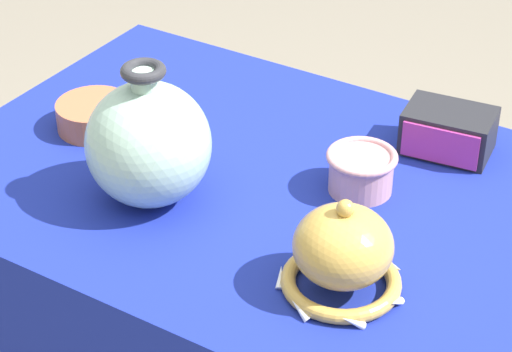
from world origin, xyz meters
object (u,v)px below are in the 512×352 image
vase_tall_bulbous (148,143)px  vase_dome_bell (343,254)px  mosaic_tile_box (448,131)px  pot_squat_terracotta (95,116)px  cup_wide_rose (361,170)px

vase_tall_bulbous → vase_dome_bell: (0.36, -0.04, -0.04)m
vase_tall_bulbous → mosaic_tile_box: vase_tall_bulbous is taller
vase_tall_bulbous → pot_squat_terracotta: vase_tall_bulbous is taller
cup_wide_rose → vase_tall_bulbous: bearing=-144.6°
pot_squat_terracotta → cup_wide_rose: bearing=8.3°
cup_wide_rose → pot_squat_terracotta: (-0.49, -0.07, -0.01)m
vase_dome_bell → mosaic_tile_box: (-0.01, 0.42, -0.02)m
vase_dome_bell → cup_wide_rose: bearing=110.4°
mosaic_tile_box → cup_wide_rose: bearing=-118.6°
cup_wide_rose → vase_dome_bell: bearing=-69.6°
cup_wide_rose → pot_squat_terracotta: bearing=-171.7°
vase_tall_bulbous → mosaic_tile_box: bearing=47.6°
mosaic_tile_box → cup_wide_rose: size_ratio=1.39×
mosaic_tile_box → pot_squat_terracotta: mosaic_tile_box is taller
cup_wide_rose → pot_squat_terracotta: 0.50m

